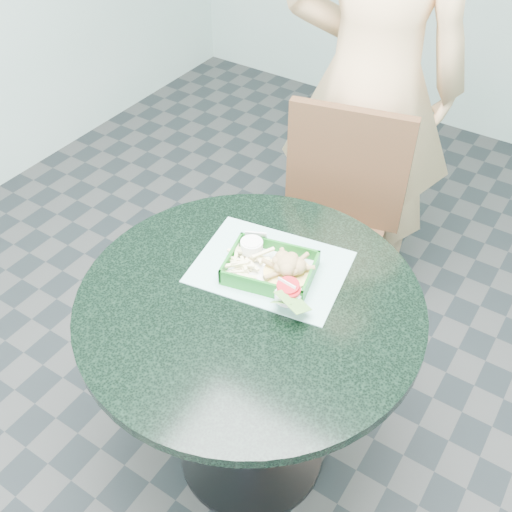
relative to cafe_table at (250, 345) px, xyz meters
The scene contains 10 objects.
floor 0.58m from the cafe_table, ahead, with size 4.00×5.00×0.02m, color #303335.
cafe_table is the anchor object (origin of this frame).
dining_chair 0.67m from the cafe_table, 98.87° to the left, with size 0.43×0.43×0.93m.
diner_person 1.13m from the cafe_table, 98.14° to the left, with size 0.81×0.53×2.22m, color #F6C289.
placemat 0.22m from the cafe_table, 98.01° to the left, with size 0.40×0.30×0.00m, color #8AC1BC.
food_basket 0.21m from the cafe_table, 92.19° to the left, with size 0.23×0.17×0.05m.
crab_sandwich 0.24m from the cafe_table, 63.66° to the left, with size 0.13×0.13×0.07m.
fries_pile 0.24m from the cafe_table, 130.53° to the left, with size 0.10×0.11×0.04m, color #FFF3B1, non-canonical shape.
sauce_ramekin 0.27m from the cafe_table, 116.23° to the left, with size 0.06×0.06×0.03m.
garnish_cup 0.22m from the cafe_table, 10.99° to the left, with size 0.10×0.10×0.04m.
Camera 1 is at (0.60, -0.88, 1.90)m, focal length 42.00 mm.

